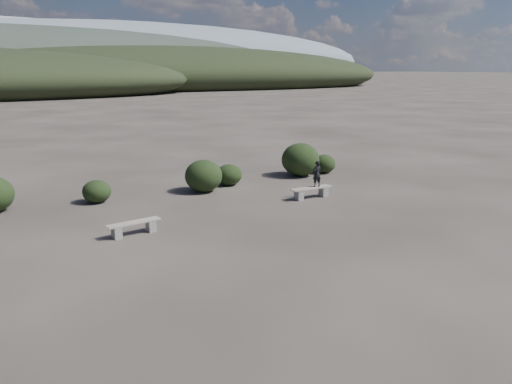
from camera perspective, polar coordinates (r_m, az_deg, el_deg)
ground at (r=13.34m, az=9.85°, el=-7.46°), size 1200.00×1200.00×0.00m
bench_left at (r=15.28m, az=-13.77°, el=-3.89°), size 1.65×0.56×0.40m
bench_right at (r=19.11m, az=6.35°, el=0.05°), size 1.70×0.37×0.43m
seated_person at (r=19.10m, az=6.97°, el=2.07°), size 0.38×0.27×1.00m
shrub_a at (r=19.26m, az=-17.75°, el=0.07°), size 1.03×1.03×0.84m
shrub_b at (r=20.06m, az=-6.01°, el=1.85°), size 1.50×1.50×1.29m
shrub_c at (r=21.16m, az=-3.11°, el=1.99°), size 1.11×1.11×0.89m
shrub_d at (r=23.00m, az=5.10°, el=3.72°), size 1.73×1.73×1.52m
shrub_e at (r=23.83m, az=7.81°, el=3.22°), size 1.05×1.05×0.88m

